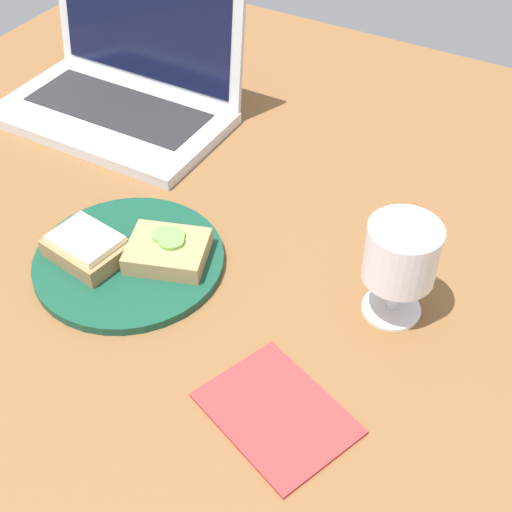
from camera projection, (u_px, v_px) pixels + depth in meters
wooden_table at (221, 288)px, 88.30cm from camera, size 140.00×140.00×3.00cm
plate at (129, 260)px, 88.86cm from camera, size 23.74×23.74×1.14cm
sandwich_with_cucumber at (168, 250)px, 87.47cm from camera, size 11.60×10.54×2.91cm
sandwich_with_cheese at (87, 247)px, 87.57cm from camera, size 10.48×8.58×3.27cm
wine_glass at (401, 257)px, 77.71cm from camera, size 8.22×8.22×12.63cm
laptop at (123, 88)px, 112.12cm from camera, size 35.77×23.06×21.18cm
napkin at (277, 413)px, 72.87cm from camera, size 18.12×15.99×0.40cm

